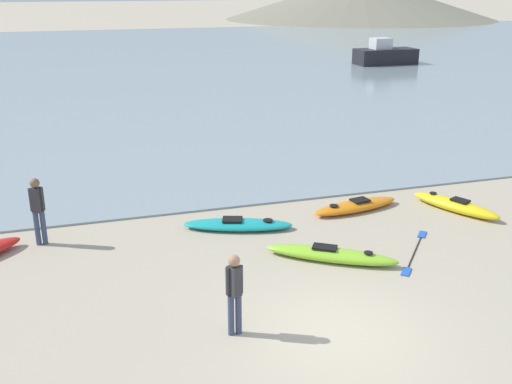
% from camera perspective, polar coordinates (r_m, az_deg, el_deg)
% --- Properties ---
extents(ground_plane, '(400.00, 400.00, 0.00)m').
position_cam_1_polar(ground_plane, '(11.82, 7.67, -13.24)').
color(ground_plane, tan).
extents(bay_water, '(160.00, 70.00, 0.06)m').
position_cam_1_polar(bay_water, '(51.56, -12.42, 12.01)').
color(bay_water, gray).
rests_on(bay_water, ground_plane).
extents(kayak_on_sand_0, '(1.71, 2.74, 0.40)m').
position_cam_1_polar(kayak_on_sand_0, '(18.36, 18.45, -1.21)').
color(kayak_on_sand_0, yellow).
rests_on(kayak_on_sand_0, ground_plane).
extents(kayak_on_sand_1, '(3.04, 1.65, 0.30)m').
position_cam_1_polar(kayak_on_sand_1, '(16.21, -1.74, -3.11)').
color(kayak_on_sand_1, teal).
rests_on(kayak_on_sand_1, ground_plane).
extents(kayak_on_sand_2, '(3.01, 2.24, 0.36)m').
position_cam_1_polar(kayak_on_sand_2, '(14.52, 7.16, -5.94)').
color(kayak_on_sand_2, '#8CCC2D').
rests_on(kayak_on_sand_2, ground_plane).
extents(kayak_on_sand_4, '(2.90, 1.19, 0.32)m').
position_cam_1_polar(kayak_on_sand_4, '(17.72, 9.48, -1.32)').
color(kayak_on_sand_4, orange).
rests_on(kayak_on_sand_4, ground_plane).
extents(person_near_foreground, '(0.33, 0.28, 1.65)m').
position_cam_1_polar(person_near_foreground, '(11.25, -2.07, -9.27)').
color(person_near_foreground, '#384260').
rests_on(person_near_foreground, ground_plane).
extents(person_near_waterline, '(0.36, 0.31, 1.77)m').
position_cam_1_polar(person_near_waterline, '(15.91, -20.08, -1.36)').
color(person_near_waterline, '#384260').
rests_on(person_near_waterline, ground_plane).
extents(moored_boat_1, '(4.80, 2.10, 2.04)m').
position_cam_1_polar(moored_boat_1, '(49.77, 12.17, 12.64)').
color(moored_boat_1, black).
rests_on(moored_boat_1, bay_water).
extents(loose_paddle, '(1.94, 2.23, 0.03)m').
position_cam_1_polar(loose_paddle, '(15.39, 14.87, -5.53)').
color(loose_paddle, black).
rests_on(loose_paddle, ground_plane).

